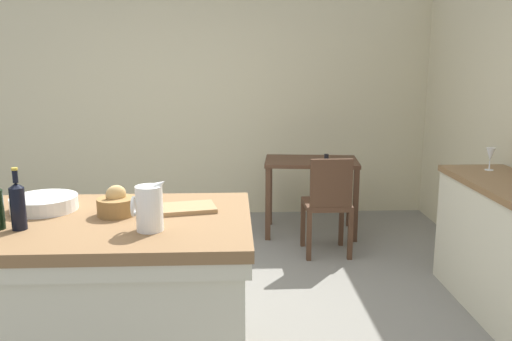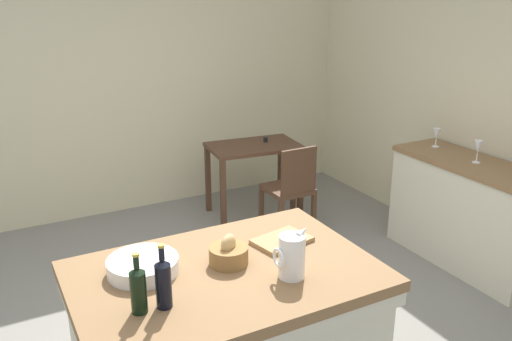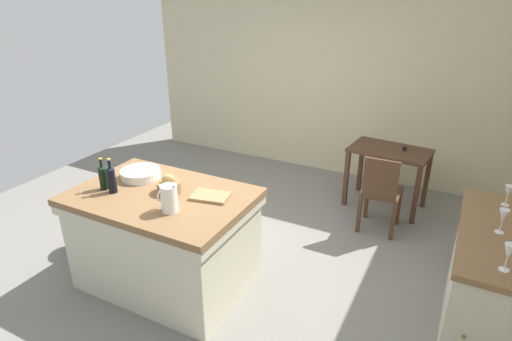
# 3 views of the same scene
# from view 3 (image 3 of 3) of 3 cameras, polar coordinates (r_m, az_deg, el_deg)

# --- Properties ---
(ground_plane) EXTENTS (6.76, 6.76, 0.00)m
(ground_plane) POSITION_cam_3_polar(r_m,az_deg,el_deg) (4.41, -3.78, -11.24)
(ground_plane) COLOR slate
(wall_back) EXTENTS (5.32, 0.12, 2.60)m
(wall_back) POSITION_cam_3_polar(r_m,az_deg,el_deg) (6.11, 8.78, 11.87)
(wall_back) COLOR beige
(wall_back) RESTS_ON ground
(island_table) EXTENTS (1.51, 1.02, 0.91)m
(island_table) POSITION_cam_3_polar(r_m,az_deg,el_deg) (3.87, -12.14, -8.59)
(island_table) COLOR brown
(island_table) RESTS_ON ground
(side_cabinet) EXTENTS (0.52, 1.39, 0.91)m
(side_cabinet) POSITION_cam_3_polar(r_m,az_deg,el_deg) (3.75, 28.42, -13.09)
(side_cabinet) COLOR brown
(side_cabinet) RESTS_ON ground
(writing_desk) EXTENTS (0.95, 0.65, 0.80)m
(writing_desk) POSITION_cam_3_polar(r_m,az_deg,el_deg) (5.29, 17.41, 1.50)
(writing_desk) COLOR #472D1E
(writing_desk) RESTS_ON ground
(wooden_chair) EXTENTS (0.41, 0.41, 0.89)m
(wooden_chair) POSITION_cam_3_polar(r_m,az_deg,el_deg) (4.76, 16.41, -2.68)
(wooden_chair) COLOR #472D1E
(wooden_chair) RESTS_ON ground
(pitcher) EXTENTS (0.17, 0.13, 0.26)m
(pitcher) POSITION_cam_3_polar(r_m,az_deg,el_deg) (3.33, -11.58, -3.65)
(pitcher) COLOR white
(pitcher) RESTS_ON island_table
(wash_bowl) EXTENTS (0.36, 0.36, 0.08)m
(wash_bowl) POSITION_cam_3_polar(r_m,az_deg,el_deg) (4.00, -15.22, -0.42)
(wash_bowl) COLOR white
(wash_bowl) RESTS_ON island_table
(bread_basket) EXTENTS (0.20, 0.20, 0.16)m
(bread_basket) POSITION_cam_3_polar(r_m,az_deg,el_deg) (3.66, -11.59, -2.04)
(bread_basket) COLOR olive
(bread_basket) RESTS_ON island_table
(cutting_board) EXTENTS (0.34, 0.27, 0.02)m
(cutting_board) POSITION_cam_3_polar(r_m,az_deg,el_deg) (3.53, -6.14, -3.43)
(cutting_board) COLOR #99754C
(cutting_board) RESTS_ON island_table
(wine_bottle_dark) EXTENTS (0.07, 0.07, 0.31)m
(wine_bottle_dark) POSITION_cam_3_polar(r_m,az_deg,el_deg) (3.75, -18.81, -1.06)
(wine_bottle_dark) COLOR black
(wine_bottle_dark) RESTS_ON island_table
(wine_bottle_amber) EXTENTS (0.07, 0.07, 0.29)m
(wine_bottle_amber) POSITION_cam_3_polar(r_m,az_deg,el_deg) (3.84, -19.82, -0.79)
(wine_bottle_amber) COLOR black
(wine_bottle_amber) RESTS_ON island_table
(wine_glass_far_left) EXTENTS (0.07, 0.07, 0.19)m
(wine_glass_far_left) POSITION_cam_3_polar(r_m,az_deg,el_deg) (3.03, 30.78, -9.46)
(wine_glass_far_left) COLOR white
(wine_glass_far_left) RESTS_ON side_cabinet
(wine_glass_left) EXTENTS (0.07, 0.07, 0.18)m
(wine_glass_left) POSITION_cam_3_polar(r_m,az_deg,el_deg) (3.45, 30.24, -5.40)
(wine_glass_left) COLOR white
(wine_glass_left) RESTS_ON side_cabinet
(wine_glass_middle) EXTENTS (0.07, 0.07, 0.17)m
(wine_glass_middle) POSITION_cam_3_polar(r_m,az_deg,el_deg) (3.90, 30.77, -2.51)
(wine_glass_middle) COLOR white
(wine_glass_middle) RESTS_ON side_cabinet
(wicker_hamper) EXTENTS (0.32, 0.32, 0.33)m
(wicker_hamper) POSITION_cam_3_polar(r_m,az_deg,el_deg) (4.74, -21.47, -8.02)
(wicker_hamper) COLOR olive
(wicker_hamper) RESTS_ON ground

